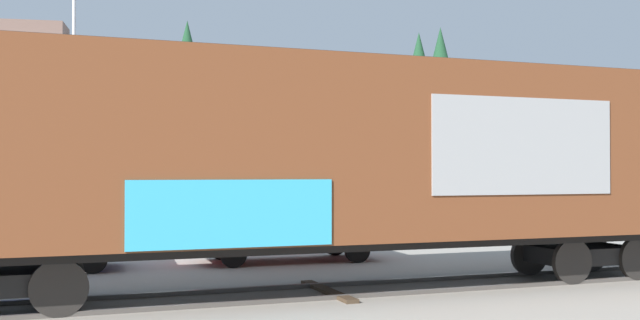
% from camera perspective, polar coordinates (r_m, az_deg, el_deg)
% --- Properties ---
extents(ground_plane, '(260.00, 260.00, 0.00)m').
position_cam_1_polar(ground_plane, '(14.61, 4.81, -10.04)').
color(ground_plane, gray).
extents(track, '(59.93, 6.41, 0.08)m').
position_cam_1_polar(track, '(13.93, -3.33, -10.32)').
color(track, '#4C4742').
rests_on(track, ground_plane).
extents(freight_car, '(18.16, 4.46, 4.62)m').
position_cam_1_polar(freight_car, '(14.12, 1.11, 0.41)').
color(freight_car, brown).
rests_on(freight_car, ground_plane).
extents(flagpole, '(0.50, 1.64, 9.60)m').
position_cam_1_polar(flagpole, '(26.83, -18.42, 7.45)').
color(flagpole, silver).
rests_on(flagpole, ground_plane).
extents(hillside, '(110.67, 31.44, 18.23)m').
position_cam_1_polar(hillside, '(86.29, -12.29, 2.12)').
color(hillside, silver).
rests_on(hillside, ground_plane).
extents(parked_car_blue, '(4.73, 2.00, 1.55)m').
position_cam_1_polar(parked_car_blue, '(18.58, -22.20, -5.49)').
color(parked_car_blue, navy).
rests_on(parked_car_blue, ground_plane).
extents(parked_car_red, '(4.79, 2.14, 1.61)m').
position_cam_1_polar(parked_car_red, '(19.18, -2.60, -5.41)').
color(parked_car_red, '#B21E1E').
rests_on(parked_car_red, ground_plane).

